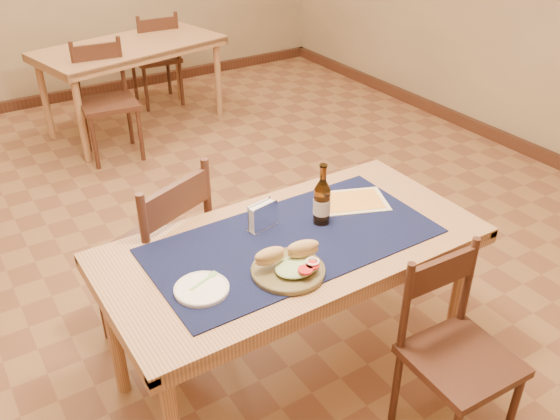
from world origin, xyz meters
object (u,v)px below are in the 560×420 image
back_table (131,54)px  sandwich_plate (290,265)px  chair_main_far (159,254)px  main_table (293,257)px  chair_main_near (455,351)px  beer_bottle (322,202)px  napkin_holder (263,216)px

back_table → sandwich_plate: 3.47m
sandwich_plate → chair_main_far: bearing=110.1°
main_table → sandwich_plate: bearing=-126.8°
chair_main_near → chair_main_far: bearing=123.5°
back_table → chair_main_far: (-0.88, -2.69, -0.16)m
main_table → beer_bottle: bearing=15.0°
main_table → napkin_holder: napkin_holder is taller
chair_main_far → beer_bottle: beer_bottle is taller
main_table → napkin_holder: 0.22m
beer_bottle → napkin_holder: 0.26m
chair_main_far → chair_main_near: size_ratio=1.16×
sandwich_plate → main_table: bearing=53.2°
chair_main_far → napkin_holder: size_ratio=6.76×
main_table → napkin_holder: bearing=111.3°
sandwich_plate → napkin_holder: bearing=77.0°
main_table → chair_main_near: (0.37, -0.62, -0.23)m
beer_bottle → main_table: bearing=-165.0°
back_table → chair_main_far: 2.83m
napkin_holder → back_table: bearing=80.1°
main_table → back_table: same height
chair_main_far → sandwich_plate: size_ratio=3.40×
main_table → sandwich_plate: (-0.13, -0.18, 0.12)m
chair_main_near → back_table: bearing=88.4°
chair_main_near → beer_bottle: size_ratio=3.00×
back_table → napkin_holder: (-0.54, -3.09, 0.15)m
sandwich_plate → napkin_holder: size_ratio=1.99×
main_table → back_table: 3.27m
back_table → napkin_holder: bearing=-99.9°
chair_main_far → sandwich_plate: bearing=-69.9°
chair_main_near → main_table: bearing=121.2°
chair_main_far → sandwich_plate: chair_main_far is taller
chair_main_near → sandwich_plate: 0.75m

